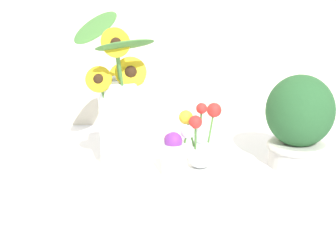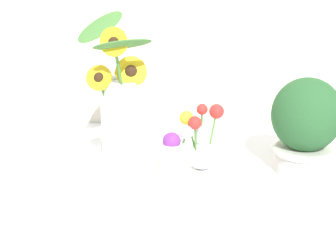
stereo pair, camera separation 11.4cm
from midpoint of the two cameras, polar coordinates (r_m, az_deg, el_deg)
ground_plane at (r=1.15m, az=3.77°, el=-7.24°), size 6.00×6.00×0.00m
serving_tray at (r=1.18m, az=2.77°, el=-6.06°), size 0.42×0.42×0.02m
mason_jar_sunflowers at (r=1.16m, az=-2.68°, el=1.53°), size 0.22×0.25×0.40m
vase_small_center at (r=1.13m, az=3.57°, el=-3.42°), size 0.08×0.07×0.13m
vase_bulb_right at (r=1.18m, az=6.89°, el=-2.14°), size 0.11×0.10×0.18m
potted_plant at (r=1.26m, az=18.97°, el=0.09°), size 0.18×0.18×0.25m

